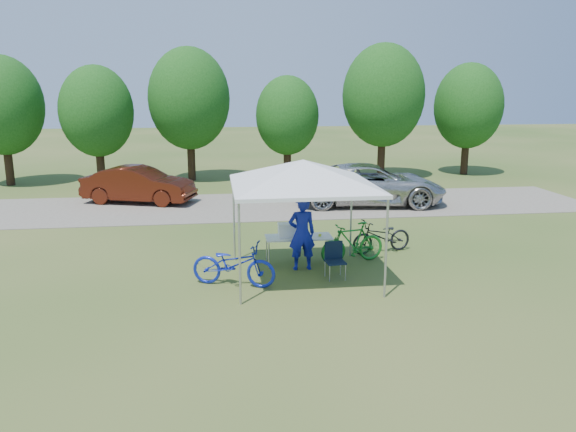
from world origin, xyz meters
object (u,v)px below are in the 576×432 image
bike_blue (234,264)px  bike_green (352,243)px  folding_chair (334,257)px  bike_dark (382,236)px  minivan (371,184)px  folding_table (299,238)px  cooler (288,230)px  cyclist (302,233)px  sedan (139,185)px

bike_blue → bike_green: 3.26m
folding_chair → bike_green: bearing=51.7°
bike_dark → minivan: 6.25m
bike_green → bike_blue: bearing=-80.3°
folding_table → cooler: bearing=180.0°
bike_green → minivan: bearing=147.0°
folding_chair → cooler: bearing=122.6°
minivan → folding_table: bearing=157.2°
folding_table → cooler: cooler is taller
cooler → bike_green: bearing=-6.3°
cyclist → minivan: bearing=-121.1°
cyclist → bike_dark: bearing=-158.3°
cooler → sedan: bearing=119.6°
cooler → minivan: 7.74m
folding_chair → minivan: size_ratio=0.15×
bike_green → bike_dark: bearing=113.3°
bike_blue → minivan: 9.73m
cooler → bike_green: size_ratio=0.28×
folding_table → cooler: size_ratio=3.48×
folding_chair → bike_dark: 2.42m
cyclist → bike_green: bearing=-168.6°
bike_green → bike_dark: (0.98, 0.73, -0.07)m
folding_chair → cooler: cooler is taller
minivan → sedan: size_ratio=1.31×
cooler → bike_green: bike_green is taller
folding_table → folding_chair: (0.65, -1.21, -0.14)m
cyclist → bike_dark: (2.31, 1.09, -0.45)m
cyclist → minivan: 8.08m
cooler → bike_green: (1.61, -0.18, -0.33)m
folding_chair → minivan: (3.07, 7.84, 0.29)m
folding_chair → sedan: 10.80m
bike_green → sedan: (-6.19, 8.25, 0.19)m
bike_blue → bike_dark: bike_blue is taller
cyclist → bike_green: cyclist is taller
cyclist → bike_green: (1.33, 0.35, -0.38)m
cooler → bike_blue: bearing=-133.4°
folding_table → bike_dark: (2.31, 0.56, -0.18)m
cooler → sedan: sedan is taller
folding_table → folding_chair: 1.38m
bike_dark → bike_blue: bearing=-77.0°
cooler → bike_green: 1.65m
bike_dark → sedan: sedan is taller
bike_dark → sedan: 10.39m
bike_blue → folding_table: bearing=-28.5°
cooler → bike_blue: 2.05m
cyclist → minivan: size_ratio=0.33×
folding_chair → cooler: size_ratio=1.76×
cyclist → sedan: bearing=-64.1°
folding_table → minivan: 7.61m
folding_table → minivan: (3.73, 6.63, 0.14)m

